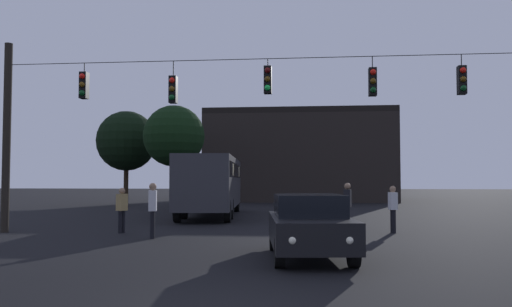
{
  "coord_description": "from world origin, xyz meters",
  "views": [
    {
      "loc": [
        1.43,
        -7.15,
        1.87
      ],
      "look_at": [
        -0.78,
        14.17,
        2.93
      ],
      "focal_mm": 37.68,
      "sensor_mm": 36.0,
      "label": 1
    }
  ],
  "objects_px": {
    "city_bus": "(212,180)",
    "tree_behind_building": "(174,136)",
    "pedestrian_crossing_center": "(348,204)",
    "pedestrian_crossing_right": "(393,206)",
    "tree_left_silhouette": "(127,141)",
    "pedestrian_crossing_left": "(122,208)",
    "pedestrian_near_bus": "(153,207)",
    "car_near_right": "(309,225)"
  },
  "relations": [
    {
      "from": "city_bus",
      "to": "car_near_right",
      "type": "bearing_deg",
      "value": -70.61
    },
    {
      "from": "pedestrian_crossing_center",
      "to": "city_bus",
      "type": "bearing_deg",
      "value": 130.79
    },
    {
      "from": "pedestrian_crossing_center",
      "to": "car_near_right",
      "type": "bearing_deg",
      "value": -101.15
    },
    {
      "from": "car_near_right",
      "to": "pedestrian_crossing_right",
      "type": "relative_size",
      "value": 2.7
    },
    {
      "from": "city_bus",
      "to": "tree_left_silhouette",
      "type": "distance_m",
      "value": 15.76
    },
    {
      "from": "pedestrian_crossing_left",
      "to": "tree_behind_building",
      "type": "height_order",
      "value": "tree_behind_building"
    },
    {
      "from": "tree_left_silhouette",
      "to": "pedestrian_near_bus",
      "type": "bearing_deg",
      "value": -68.54
    },
    {
      "from": "pedestrian_crossing_right",
      "to": "pedestrian_near_bus",
      "type": "distance_m",
      "value": 8.37
    },
    {
      "from": "city_bus",
      "to": "pedestrian_crossing_left",
      "type": "height_order",
      "value": "city_bus"
    },
    {
      "from": "car_near_right",
      "to": "pedestrian_near_bus",
      "type": "height_order",
      "value": "pedestrian_near_bus"
    },
    {
      "from": "pedestrian_crossing_center",
      "to": "tree_left_silhouette",
      "type": "xyz_separation_m",
      "value": [
        -15.54,
        20.05,
        3.88
      ]
    },
    {
      "from": "pedestrian_crossing_left",
      "to": "pedestrian_crossing_right",
      "type": "bearing_deg",
      "value": 5.99
    },
    {
      "from": "car_near_right",
      "to": "pedestrian_crossing_center",
      "type": "height_order",
      "value": "pedestrian_crossing_center"
    },
    {
      "from": "tree_left_silhouette",
      "to": "tree_behind_building",
      "type": "height_order",
      "value": "tree_left_silhouette"
    },
    {
      "from": "pedestrian_crossing_center",
      "to": "pedestrian_crossing_right",
      "type": "distance_m",
      "value": 1.65
    },
    {
      "from": "tree_left_silhouette",
      "to": "city_bus",
      "type": "bearing_deg",
      "value": -54.16
    },
    {
      "from": "pedestrian_near_bus",
      "to": "tree_left_silhouette",
      "type": "relative_size",
      "value": 0.25
    },
    {
      "from": "tree_left_silhouette",
      "to": "pedestrian_crossing_left",
      "type": "bearing_deg",
      "value": -70.79
    },
    {
      "from": "pedestrian_crossing_center",
      "to": "tree_behind_building",
      "type": "height_order",
      "value": "tree_behind_building"
    },
    {
      "from": "pedestrian_crossing_left",
      "to": "tree_left_silhouette",
      "type": "distance_m",
      "value": 23.25
    },
    {
      "from": "city_bus",
      "to": "tree_behind_building",
      "type": "distance_m",
      "value": 10.62
    },
    {
      "from": "car_near_right",
      "to": "pedestrian_near_bus",
      "type": "bearing_deg",
      "value": 143.06
    },
    {
      "from": "pedestrian_crossing_right",
      "to": "tree_behind_building",
      "type": "bearing_deg",
      "value": 125.84
    },
    {
      "from": "car_near_right",
      "to": "tree_behind_building",
      "type": "height_order",
      "value": "tree_behind_building"
    },
    {
      "from": "car_near_right",
      "to": "pedestrian_crossing_right",
      "type": "bearing_deg",
      "value": 65.47
    },
    {
      "from": "city_bus",
      "to": "pedestrian_crossing_center",
      "type": "relative_size",
      "value": 6.34
    },
    {
      "from": "pedestrian_crossing_right",
      "to": "tree_left_silhouette",
      "type": "bearing_deg",
      "value": 129.63
    },
    {
      "from": "pedestrian_crossing_right",
      "to": "pedestrian_crossing_center",
      "type": "bearing_deg",
      "value": 159.52
    },
    {
      "from": "city_bus",
      "to": "car_near_right",
      "type": "relative_size",
      "value": 2.5
    },
    {
      "from": "pedestrian_crossing_right",
      "to": "pedestrian_near_bus",
      "type": "xyz_separation_m",
      "value": [
        -7.94,
        -2.65,
        0.08
      ]
    },
    {
      "from": "pedestrian_crossing_left",
      "to": "pedestrian_crossing_right",
      "type": "height_order",
      "value": "pedestrian_crossing_right"
    },
    {
      "from": "pedestrian_near_bus",
      "to": "tree_behind_building",
      "type": "xyz_separation_m",
      "value": [
        -4.52,
        19.89,
        3.92
      ]
    },
    {
      "from": "car_near_right",
      "to": "pedestrian_crossing_left",
      "type": "height_order",
      "value": "pedestrian_crossing_left"
    },
    {
      "from": "tree_left_silhouette",
      "to": "tree_behind_building",
      "type": "xyz_separation_m",
      "value": [
        4.63,
        -3.38,
        0.05
      ]
    },
    {
      "from": "pedestrian_near_bus",
      "to": "pedestrian_crossing_right",
      "type": "bearing_deg",
      "value": 18.44
    },
    {
      "from": "city_bus",
      "to": "pedestrian_crossing_left",
      "type": "xyz_separation_m",
      "value": [
        -1.52,
        -9.1,
        -0.97
      ]
    },
    {
      "from": "pedestrian_near_bus",
      "to": "tree_left_silhouette",
      "type": "distance_m",
      "value": 25.31
    },
    {
      "from": "car_near_right",
      "to": "pedestrian_crossing_left",
      "type": "xyz_separation_m",
      "value": [
        -6.62,
        5.41,
        0.1
      ]
    },
    {
      "from": "pedestrian_crossing_left",
      "to": "pedestrian_near_bus",
      "type": "distance_m",
      "value": 2.31
    },
    {
      "from": "tree_left_silhouette",
      "to": "tree_behind_building",
      "type": "bearing_deg",
      "value": -36.16
    },
    {
      "from": "city_bus",
      "to": "tree_behind_building",
      "type": "relative_size",
      "value": 1.57
    },
    {
      "from": "pedestrian_crossing_center",
      "to": "pedestrian_crossing_right",
      "type": "relative_size",
      "value": 1.06
    }
  ]
}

